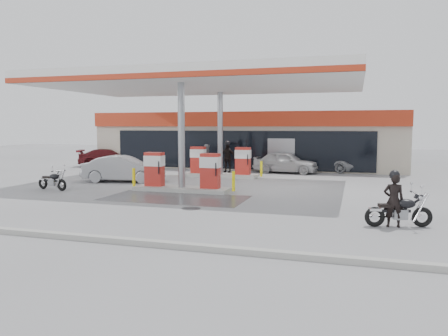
# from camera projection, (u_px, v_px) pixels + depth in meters

# --- Properties ---
(ground) EXTENTS (90.00, 90.00, 0.00)m
(ground) POSITION_uv_depth(u_px,v_px,m) (164.00, 197.00, 18.48)
(ground) COLOR gray
(ground) RESTS_ON ground
(wet_patch) EXTENTS (6.00, 3.00, 0.00)m
(wet_patch) POSITION_uv_depth(u_px,v_px,m) (175.00, 198.00, 18.34)
(wet_patch) COLOR #4C4C4F
(wet_patch) RESTS_ON ground
(drain_cover) EXTENTS (0.70, 0.70, 0.01)m
(drain_cover) POSITION_uv_depth(u_px,v_px,m) (191.00, 208.00, 16.00)
(drain_cover) COLOR #38383A
(drain_cover) RESTS_ON ground
(kerb) EXTENTS (28.00, 0.25, 0.15)m
(kerb) POSITION_uv_depth(u_px,v_px,m) (55.00, 235.00, 11.80)
(kerb) COLOR gray
(kerb) RESTS_ON ground
(store_building) EXTENTS (22.00, 8.22, 4.00)m
(store_building) POSITION_uv_depth(u_px,v_px,m) (251.00, 139.00, 33.47)
(store_building) COLOR #B0A493
(store_building) RESTS_ON ground
(canopy) EXTENTS (16.00, 10.02, 5.51)m
(canopy) POSITION_uv_depth(u_px,v_px,m) (203.00, 83.00, 22.74)
(canopy) COLOR silver
(canopy) RESTS_ON ground
(pump_island_near) EXTENTS (5.14, 1.30, 1.78)m
(pump_island_near) POSITION_uv_depth(u_px,v_px,m) (182.00, 176.00, 20.32)
(pump_island_near) COLOR #9E9E99
(pump_island_near) RESTS_ON ground
(pump_island_far) EXTENTS (5.14, 1.30, 1.78)m
(pump_island_far) POSITION_uv_depth(u_px,v_px,m) (220.00, 165.00, 26.03)
(pump_island_far) COLOR #9E9E99
(pump_island_far) RESTS_ON ground
(main_motorcycle) EXTENTS (1.98, 0.83, 1.03)m
(main_motorcycle) POSITION_uv_depth(u_px,v_px,m) (400.00, 212.00, 13.03)
(main_motorcycle) COLOR black
(main_motorcycle) RESTS_ON ground
(biker_main) EXTENTS (0.63, 0.45, 1.62)m
(biker_main) POSITION_uv_depth(u_px,v_px,m) (394.00, 200.00, 13.00)
(biker_main) COLOR black
(biker_main) RESTS_ON ground
(parked_motorcycle) EXTENTS (1.83, 0.78, 0.95)m
(parked_motorcycle) POSITION_uv_depth(u_px,v_px,m) (53.00, 181.00, 20.62)
(parked_motorcycle) COLOR black
(parked_motorcycle) RESTS_ON ground
(sedan_white) EXTENTS (4.27, 2.04, 1.41)m
(sedan_white) POSITION_uv_depth(u_px,v_px,m) (286.00, 162.00, 28.10)
(sedan_white) COLOR silver
(sedan_white) RESTS_ON ground
(attendant) EXTENTS (0.73, 0.93, 1.88)m
(attendant) POSITION_uv_depth(u_px,v_px,m) (207.00, 159.00, 27.30)
(attendant) COLOR slate
(attendant) RESTS_ON ground
(hatchback_silver) EXTENTS (4.52, 2.25, 1.42)m
(hatchback_silver) POSITION_uv_depth(u_px,v_px,m) (123.00, 169.00, 23.66)
(hatchback_silver) COLOR gray
(hatchback_silver) RESTS_ON ground
(parked_car_left) EXTENTS (4.85, 3.39, 1.30)m
(parked_car_left) POSITION_uv_depth(u_px,v_px,m) (109.00, 158.00, 32.74)
(parked_car_left) COLOR #541216
(parked_car_left) RESTS_ON ground
(parked_car_right) EXTENTS (4.76, 3.04, 1.22)m
(parked_car_right) POSITION_uv_depth(u_px,v_px,m) (326.00, 162.00, 29.23)
(parked_car_right) COLOR #A2A4AA
(parked_car_right) RESTS_ON ground
(biker_walking) EXTENTS (1.18, 0.57, 1.95)m
(biker_walking) POSITION_uv_depth(u_px,v_px,m) (227.00, 158.00, 28.16)
(biker_walking) COLOR black
(biker_walking) RESTS_ON ground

